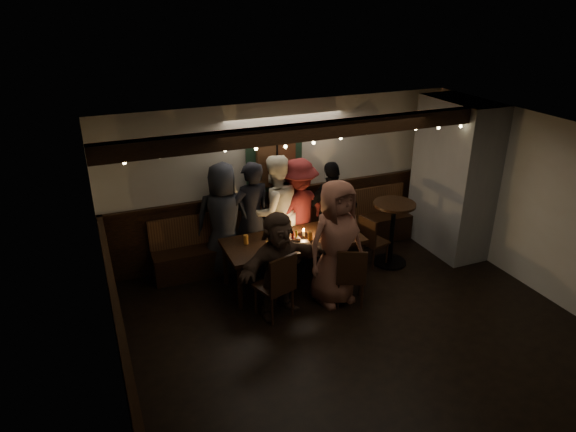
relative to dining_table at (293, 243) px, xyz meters
name	(u,v)px	position (x,y,z in m)	size (l,w,h in m)	color
room	(373,205)	(1.38, 0.02, 0.39)	(6.02, 5.01, 2.62)	black
dining_table	(293,243)	(0.00, 0.00, 0.00)	(2.09, 0.90, 0.91)	black
chair_near_left	(278,283)	(-0.55, -0.78, -0.13)	(0.56, 0.56, 0.99)	black
chair_near_right	(351,274)	(0.51, -0.88, -0.17)	(0.55, 0.55, 0.92)	black
chair_end	(371,238)	(1.39, 0.04, -0.20)	(0.47, 0.47, 0.86)	black
high_top	(393,226)	(1.74, -0.03, 0.00)	(0.68, 0.68, 1.08)	black
person_a	(224,220)	(-0.85, 0.75, 0.23)	(0.89, 0.58, 1.82)	#1F2129
person_b	(252,218)	(-0.43, 0.65, 0.23)	(0.67, 0.44, 1.83)	black
person_c	(275,211)	(-0.02, 0.69, 0.25)	(0.91, 0.71, 1.87)	beige
person_d	(298,211)	(0.37, 0.68, 0.20)	(1.14, 0.66, 1.77)	#551516
person_e	(332,210)	(0.96, 0.63, 0.15)	(0.97, 0.41, 1.66)	black
person_f	(278,265)	(-0.50, -0.67, 0.08)	(1.42, 0.45, 1.53)	#34241C
person_g	(336,243)	(0.37, -0.67, 0.24)	(0.91, 0.59, 1.86)	brown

